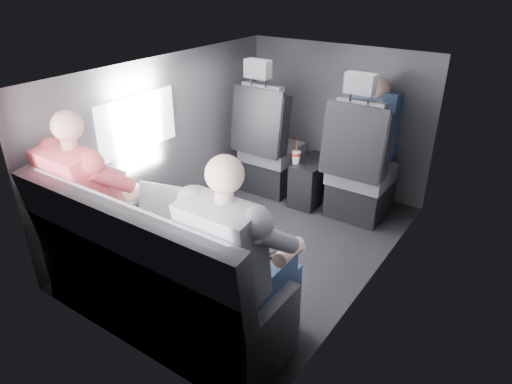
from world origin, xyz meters
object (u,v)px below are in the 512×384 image
Objects in this scene: laptop_silver at (182,213)px; passenger_rear_right at (240,259)px; rear_bench at (156,281)px; soda_cup at (296,157)px; center_console at (312,181)px; front_seat_right at (359,174)px; laptop_black at (250,240)px; passenger_rear_left at (97,200)px; laptop_white at (121,189)px; front_seat_left at (268,151)px; passenger_front_right at (374,126)px.

laptop_silver is 0.59m from passenger_rear_right.
rear_bench is 1.81m from soda_cup.
center_console is 0.39× the size of passenger_rear_right.
rear_bench is at bearing -103.31° from front_seat_right.
soda_cup is at bearing 110.71° from passenger_rear_right.
rear_bench is at bearing -87.26° from laptop_silver.
front_seat_right reaches higher than rear_bench.
passenger_rear_right is (0.06, -0.16, -0.00)m from laptop_black.
passenger_rear_left is (-0.58, -1.85, 0.43)m from center_console.
laptop_white is 0.75× the size of laptop_silver.
front_seat_right is at bearing 60.43° from passenger_rear_left.
front_seat_right is 0.49m from center_console.
laptop_silver is (0.44, -1.63, 0.24)m from front_seat_left.
laptop_black is at bearing -60.18° from front_seat_left.
passenger_rear_right is at bearing 9.84° from rear_bench.
center_console is 0.31m from soda_cup.
center_console is 1.99× the size of soda_cup.
passenger_front_right is at bearing 92.53° from front_seat_right.
passenger_rear_right is at bearing -86.96° from passenger_front_right.
front_seat_right is at bearing 93.12° from passenger_rear_right.
front_seat_left reaches higher than rear_bench.
front_seat_right reaches higher than laptop_white.
front_seat_left is 5.25× the size of soda_cup.
passenger_front_right reaches higher than laptop_black.
passenger_rear_right reaches higher than center_console.
front_seat_right is 1.96m from rear_bench.
soda_cup is at bearing -16.38° from front_seat_left.
center_console is 1.46× the size of laptop_white.
passenger_rear_left reaches higher than passenger_rear_right.
front_seat_left is 0.37m from soda_cup.
laptop_white is (-0.48, -1.50, 0.17)m from soda_cup.
passenger_front_right is at bearing 63.85° from passenger_rear_left.
passenger_rear_right is at bearing -10.03° from laptop_white.
front_seat_right reaches higher than laptop_silver.
passenger_rear_right reaches higher than laptop_black.
front_seat_left is 0.79× the size of rear_bench.
laptop_white is 0.20m from passenger_rear_left.
rear_bench is at bearing -27.01° from laptop_white.
laptop_black is at bearing -2.00° from laptop_white.
passenger_rear_left is 1.01× the size of passenger_rear_right.
laptop_silver is (0.08, -1.52, 0.18)m from soda_cup.
front_seat_right is 1.92m from laptop_white.
rear_bench is at bearing -90.00° from center_console.
soda_cup is 0.55× the size of laptop_silver.
passenger_rear_right is at bearing -71.06° from laptop_black.
laptop_black reaches higher than soda_cup.
laptop_white is 0.27× the size of passenger_rear_right.
laptop_silver is (-0.01, -1.67, 0.44)m from center_console.
passenger_rear_right is (0.55, 0.10, 0.32)m from rear_bench.
front_seat_right is 0.43m from passenger_front_right.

